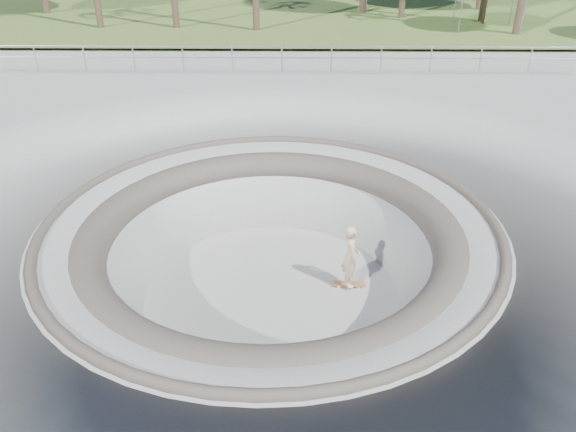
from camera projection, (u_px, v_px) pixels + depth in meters
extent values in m
plane|color=#9A9B96|center=(270.00, 223.00, 12.53)|extent=(180.00, 180.00, 0.00)
torus|color=#9A9B96|center=(272.00, 295.00, 13.51)|extent=(14.00, 14.00, 4.00)
cylinder|color=#9A9B96|center=(272.00, 293.00, 13.49)|extent=(6.60, 6.60, 0.10)
torus|color=#4E483F|center=(271.00, 224.00, 12.54)|extent=(10.24, 10.24, 0.24)
torus|color=#4E483F|center=(271.00, 240.00, 12.75)|extent=(8.91, 8.91, 0.81)
ellipsoid|color=olive|center=(97.00, 27.00, 63.77)|extent=(50.40, 36.00, 23.40)
ellipsoid|color=olive|center=(356.00, 32.00, 68.51)|extent=(61.60, 44.00, 28.60)
cylinder|color=#95999D|center=(282.00, 46.00, 22.39)|extent=(25.00, 0.05, 0.05)
cylinder|color=#95999D|center=(282.00, 58.00, 22.61)|extent=(25.00, 0.05, 0.05)
cube|color=olive|center=(349.00, 284.00, 13.62)|extent=(0.75, 0.24, 0.02)
cylinder|color=#A2A3A7|center=(349.00, 285.00, 13.63)|extent=(0.04, 0.16, 0.03)
cylinder|color=#A2A3A7|center=(349.00, 285.00, 13.63)|extent=(0.04, 0.16, 0.03)
cylinder|color=beige|center=(349.00, 285.00, 13.64)|extent=(0.06, 0.03, 0.06)
cylinder|color=beige|center=(349.00, 285.00, 13.64)|extent=(0.06, 0.03, 0.06)
cylinder|color=beige|center=(349.00, 285.00, 13.64)|extent=(0.06, 0.03, 0.06)
cylinder|color=beige|center=(349.00, 285.00, 13.64)|extent=(0.06, 0.03, 0.06)
imported|color=#D3B289|center=(350.00, 256.00, 13.22)|extent=(0.45, 0.63, 1.60)
cylinder|color=#95999D|center=(467.00, 10.00, 28.05)|extent=(0.06, 0.06, 2.38)
cylinder|color=#95999D|center=(528.00, 10.00, 28.01)|extent=(0.06, 0.06, 2.38)
cylinder|color=#95999D|center=(452.00, 0.00, 30.67)|extent=(0.06, 0.06, 2.38)
cylinder|color=#95999D|center=(508.00, 0.00, 30.64)|extent=(0.06, 0.06, 2.38)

